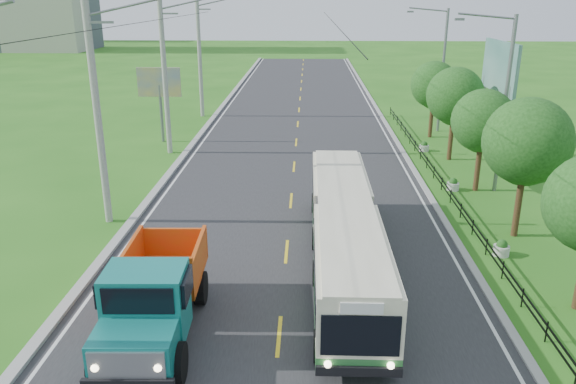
# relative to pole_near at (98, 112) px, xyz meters

# --- Properties ---
(ground) EXTENTS (240.00, 240.00, 0.00)m
(ground) POSITION_rel_pole_near_xyz_m (8.26, -9.00, -5.09)
(ground) COLOR #266618
(ground) RESTS_ON ground
(road) EXTENTS (14.00, 120.00, 0.02)m
(road) POSITION_rel_pole_near_xyz_m (8.26, 11.00, -5.08)
(road) COLOR #28282B
(road) RESTS_ON ground
(curb_left) EXTENTS (0.40, 120.00, 0.15)m
(curb_left) POSITION_rel_pole_near_xyz_m (1.06, 11.00, -5.02)
(curb_left) COLOR #9E9E99
(curb_left) RESTS_ON ground
(curb_right) EXTENTS (0.30, 120.00, 0.10)m
(curb_right) POSITION_rel_pole_near_xyz_m (15.41, 11.00, -5.04)
(curb_right) COLOR #9E9E99
(curb_right) RESTS_ON ground
(edge_line_left) EXTENTS (0.12, 120.00, 0.00)m
(edge_line_left) POSITION_rel_pole_near_xyz_m (1.61, 11.00, -5.07)
(edge_line_left) COLOR silver
(edge_line_left) RESTS_ON road
(edge_line_right) EXTENTS (0.12, 120.00, 0.00)m
(edge_line_right) POSITION_rel_pole_near_xyz_m (14.91, 11.00, -5.07)
(edge_line_right) COLOR silver
(edge_line_right) RESTS_ON road
(centre_dash) EXTENTS (0.12, 2.20, 0.00)m
(centre_dash) POSITION_rel_pole_near_xyz_m (8.26, -9.00, -5.07)
(centre_dash) COLOR yellow
(centre_dash) RESTS_ON road
(railing_right) EXTENTS (0.04, 40.00, 0.60)m
(railing_right) POSITION_rel_pole_near_xyz_m (16.26, 5.00, -4.79)
(railing_right) COLOR black
(railing_right) RESTS_ON ground
(pole_near) EXTENTS (3.51, 0.32, 10.00)m
(pole_near) POSITION_rel_pole_near_xyz_m (0.00, 0.00, 0.00)
(pole_near) COLOR gray
(pole_near) RESTS_ON ground
(pole_mid) EXTENTS (3.51, 0.32, 10.00)m
(pole_mid) POSITION_rel_pole_near_xyz_m (0.00, 12.00, 0.00)
(pole_mid) COLOR gray
(pole_mid) RESTS_ON ground
(pole_far) EXTENTS (3.51, 0.32, 10.00)m
(pole_far) POSITION_rel_pole_near_xyz_m (0.00, 24.00, 0.00)
(pole_far) COLOR gray
(pole_far) RESTS_ON ground
(tree_third) EXTENTS (3.60, 3.62, 6.00)m
(tree_third) POSITION_rel_pole_near_xyz_m (18.12, -0.86, -1.11)
(tree_third) COLOR #382314
(tree_third) RESTS_ON ground
(tree_fourth) EXTENTS (3.24, 3.31, 5.40)m
(tree_fourth) POSITION_rel_pole_near_xyz_m (18.12, 5.14, -1.51)
(tree_fourth) COLOR #382314
(tree_fourth) RESTS_ON ground
(tree_fifth) EXTENTS (3.48, 3.52, 5.80)m
(tree_fifth) POSITION_rel_pole_near_xyz_m (18.12, 11.14, -1.24)
(tree_fifth) COLOR #382314
(tree_fifth) RESTS_ON ground
(tree_back) EXTENTS (3.30, 3.36, 5.50)m
(tree_back) POSITION_rel_pole_near_xyz_m (18.12, 17.14, -1.44)
(tree_back) COLOR #382314
(tree_back) RESTS_ON ground
(streetlight_mid) EXTENTS (3.02, 0.20, 9.07)m
(streetlight_mid) POSITION_rel_pole_near_xyz_m (18.90, 5.00, -0.19)
(streetlight_mid) COLOR slate
(streetlight_mid) RESTS_ON ground
(streetlight_far) EXTENTS (3.02, 0.20, 9.07)m
(streetlight_far) POSITION_rel_pole_near_xyz_m (18.90, 19.00, -0.19)
(streetlight_far) COLOR slate
(streetlight_far) RESTS_ON ground
(planter_near) EXTENTS (0.64, 0.64, 0.67)m
(planter_near) POSITION_rel_pole_near_xyz_m (16.86, -3.00, -4.81)
(planter_near) COLOR silver
(planter_near) RESTS_ON ground
(planter_mid) EXTENTS (0.64, 0.64, 0.67)m
(planter_mid) POSITION_rel_pole_near_xyz_m (16.86, 5.00, -4.81)
(planter_mid) COLOR silver
(planter_mid) RESTS_ON ground
(planter_far) EXTENTS (0.64, 0.64, 0.67)m
(planter_far) POSITION_rel_pole_near_xyz_m (16.86, 13.00, -4.81)
(planter_far) COLOR silver
(planter_far) RESTS_ON ground
(billboard_left) EXTENTS (3.00, 0.20, 5.20)m
(billboard_left) POSITION_rel_pole_near_xyz_m (-1.24, 15.00, -1.23)
(billboard_left) COLOR slate
(billboard_left) RESTS_ON ground
(billboard_right) EXTENTS (0.24, 6.00, 7.30)m
(billboard_right) POSITION_rel_pole_near_xyz_m (20.56, 11.00, 0.25)
(billboard_right) COLOR slate
(billboard_right) RESTS_ON ground
(bus) EXTENTS (2.32, 14.01, 2.70)m
(bus) POSITION_rel_pole_near_xyz_m (10.46, -4.44, -3.47)
(bus) COLOR #2C6F34
(bus) RESTS_ON ground
(dump_truck) EXTENTS (2.68, 6.39, 2.65)m
(dump_truck) POSITION_rel_pole_near_xyz_m (4.53, -9.02, -3.60)
(dump_truck) COLOR #137771
(dump_truck) RESTS_ON ground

